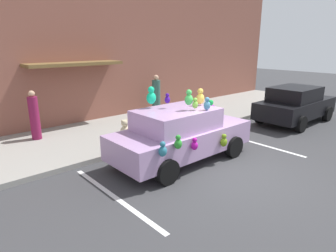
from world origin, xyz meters
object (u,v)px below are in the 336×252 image
object	(u,v)px
plush_covered_car	(181,134)
parked_sedan_behind	(295,104)
teddy_bear_on_sidewalk	(125,129)
pedestrian_walking_past	(156,96)
pedestrian_near_shopfront	(34,117)

from	to	relation	value
plush_covered_car	parked_sedan_behind	xyz separation A→B (m)	(6.59, -0.18, -0.02)
teddy_bear_on_sidewalk	pedestrian_walking_past	size ratio (longest dim) A/B	0.37
plush_covered_car	pedestrian_walking_past	size ratio (longest dim) A/B	2.42
pedestrian_walking_past	pedestrian_near_shopfront	bearing A→B (deg)	-176.83
pedestrian_walking_past	teddy_bear_on_sidewalk	bearing A→B (deg)	-145.31
teddy_bear_on_sidewalk	pedestrian_near_shopfront	distance (m)	3.04
plush_covered_car	pedestrian_near_shopfront	size ratio (longest dim) A/B	2.57
parked_sedan_behind	pedestrian_near_shopfront	bearing A→B (deg)	153.89
plush_covered_car	pedestrian_walking_past	bearing A→B (deg)	58.15
parked_sedan_behind	pedestrian_near_shopfront	distance (m)	10.26
teddy_bear_on_sidewalk	pedestrian_near_shopfront	world-z (taller)	pedestrian_near_shopfront
teddy_bear_on_sidewalk	parked_sedan_behind	bearing A→B (deg)	-20.75
teddy_bear_on_sidewalk	pedestrian_walking_past	bearing A→B (deg)	34.69
pedestrian_near_shopfront	teddy_bear_on_sidewalk	bearing A→B (deg)	-39.37
plush_covered_car	teddy_bear_on_sidewalk	xyz separation A→B (m)	(-0.30, 2.44, -0.35)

